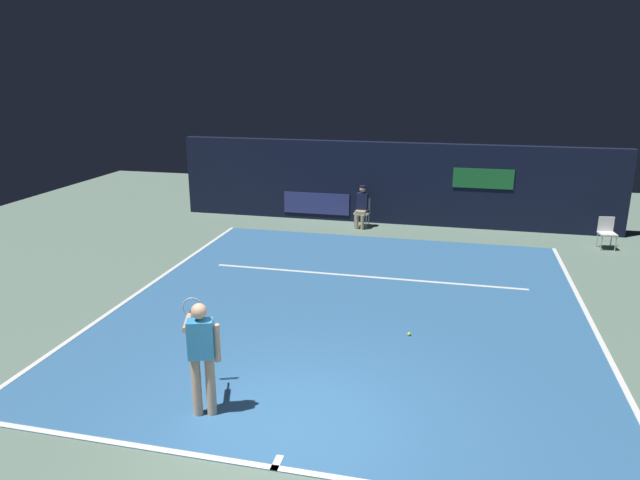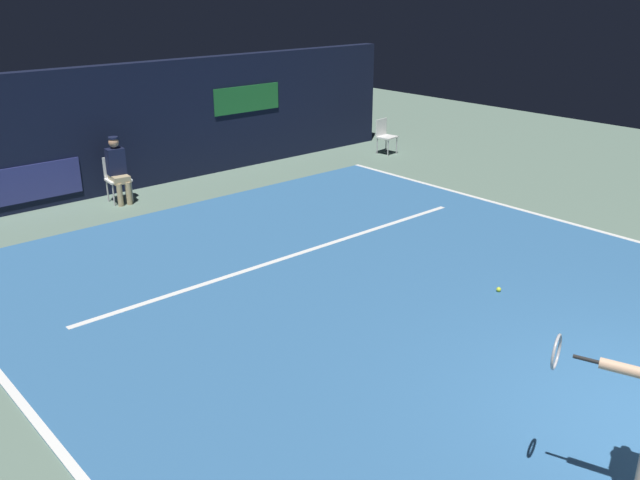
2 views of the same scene
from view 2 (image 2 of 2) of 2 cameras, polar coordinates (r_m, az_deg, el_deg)
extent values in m
plane|color=slate|center=(9.68, 4.89, -4.48)|extent=(28.27, 28.27, 0.00)
cube|color=#336699|center=(9.68, 4.89, -4.45)|extent=(9.61, 10.65, 0.01)
cube|color=white|center=(13.30, 19.31, 1.64)|extent=(0.10, 10.65, 0.01)
cube|color=white|center=(7.46, -22.37, -14.48)|extent=(0.10, 10.65, 0.01)
cube|color=white|center=(10.93, -2.14, -1.26)|extent=(7.50, 0.10, 0.01)
cube|color=black|center=(14.89, -15.37, 9.20)|extent=(13.94, 0.30, 2.60)
cube|color=navy|center=(14.04, -23.68, 4.33)|extent=(2.20, 0.04, 0.70)
cube|color=#1E6B2D|center=(16.10, -6.18, 11.74)|extent=(1.80, 0.04, 0.60)
cylinder|color=#DBAD89|center=(5.81, 24.94, -10.00)|extent=(0.24, 0.50, 0.09)
cylinder|color=black|center=(5.83, 22.00, -9.44)|extent=(0.13, 0.29, 0.03)
torus|color=#B2B2B7|center=(5.86, 19.29, -8.89)|extent=(0.30, 0.12, 0.30)
cube|color=white|center=(14.06, -16.63, 4.87)|extent=(0.48, 0.44, 0.04)
cube|color=white|center=(14.19, -17.00, 5.94)|extent=(0.42, 0.07, 0.42)
cylinder|color=#B2B2B7|center=(13.91, -17.01, 3.67)|extent=(0.03, 0.03, 0.46)
cylinder|color=#B2B2B7|center=(14.03, -15.57, 3.96)|extent=(0.03, 0.03, 0.46)
cylinder|color=#B2B2B7|center=(14.22, -17.47, 3.99)|extent=(0.03, 0.03, 0.46)
cylinder|color=#B2B2B7|center=(14.34, -16.07, 4.27)|extent=(0.03, 0.03, 0.46)
cube|color=tan|center=(13.98, -16.53, 4.96)|extent=(0.36, 0.43, 0.14)
cylinder|color=tan|center=(13.86, -16.50, 3.66)|extent=(0.11, 0.11, 0.46)
cylinder|color=tan|center=(13.91, -15.81, 3.81)|extent=(0.11, 0.11, 0.46)
cube|color=#141933|center=(14.00, -16.84, 6.36)|extent=(0.36, 0.25, 0.52)
sphere|color=tan|center=(13.92, -17.00, 7.87)|extent=(0.20, 0.20, 0.20)
cylinder|color=#141933|center=(13.90, -17.04, 8.23)|extent=(0.19, 0.19, 0.04)
cube|color=white|center=(17.49, 5.69, 8.63)|extent=(0.49, 0.45, 0.04)
cube|color=white|center=(17.56, 5.18, 9.46)|extent=(0.42, 0.08, 0.42)
cylinder|color=#B2B2B7|center=(17.30, 5.75, 7.74)|extent=(0.03, 0.03, 0.44)
cylinder|color=#B2B2B7|center=(17.59, 6.48, 7.94)|extent=(0.03, 0.03, 0.44)
cylinder|color=#B2B2B7|center=(17.49, 4.84, 7.92)|extent=(0.03, 0.03, 0.44)
cylinder|color=#B2B2B7|center=(17.79, 5.58, 8.11)|extent=(0.03, 0.03, 0.44)
sphere|color=#CCE033|center=(9.98, 14.83, -4.05)|extent=(0.07, 0.07, 0.07)
camera|label=1|loc=(9.80, 82.21, 7.04)|focal=32.53mm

